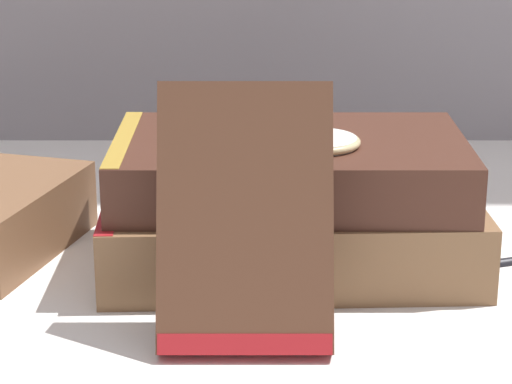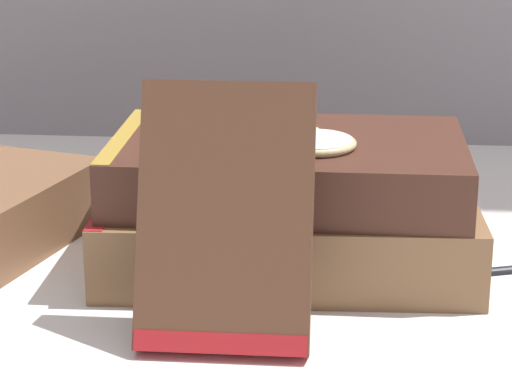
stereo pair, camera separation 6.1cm
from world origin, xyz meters
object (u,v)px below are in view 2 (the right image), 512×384
object	(u,v)px
book_flat_top	(280,167)
pocket_watch	(314,143)
book_leaning_front	(217,226)
reading_glasses	(211,192)
book_flat_bottom	(280,230)

from	to	relation	value
book_flat_top	pocket_watch	distance (m)	0.04
book_flat_top	book_leaning_front	size ratio (longest dim) A/B	1.59
reading_glasses	book_leaning_front	bearing A→B (deg)	-62.89
book_flat_bottom	pocket_watch	world-z (taller)	pocket_watch
book_leaning_front	reading_glasses	distance (m)	0.28
book_leaning_front	reading_glasses	size ratio (longest dim) A/B	1.39
book_leaning_front	book_flat_top	bearing A→B (deg)	76.66
book_flat_top	pocket_watch	world-z (taller)	pocket_watch
book_flat_top	reading_glasses	world-z (taller)	book_flat_top
book_flat_top	book_leaning_front	world-z (taller)	book_leaning_front
book_leaning_front	book_flat_bottom	bearing A→B (deg)	76.22
book_leaning_front	pocket_watch	bearing A→B (deg)	62.82
book_flat_top	book_flat_bottom	bearing A→B (deg)	-64.60
reading_glasses	book_flat_top	bearing A→B (deg)	-47.02
book_flat_bottom	book_flat_top	bearing A→B (deg)	112.91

